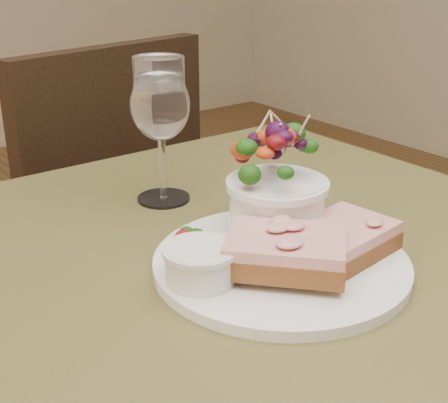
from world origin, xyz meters
TOP-DOWN VIEW (x-y plane):
  - cafe_table at (0.00, 0.00)m, footprint 0.80×0.80m
  - chair_far at (0.10, 0.72)m, footprint 0.49×0.49m
  - dinner_plate at (0.01, -0.04)m, footprint 0.27×0.27m
  - sandwich_front at (0.07, -0.06)m, footprint 0.12×0.10m
  - sandwich_back at (-0.01, -0.06)m, footprint 0.14×0.15m
  - ramekin at (-0.08, -0.02)m, footprint 0.07×0.07m
  - salad_bowl at (0.05, 0.02)m, footprint 0.11×0.11m
  - garnish at (-0.05, 0.05)m, footprint 0.05×0.04m
  - wine_glass at (0.01, 0.20)m, footprint 0.08×0.08m

SIDE VIEW (x-z plane):
  - chair_far at x=0.10m, z-range -0.16..0.74m
  - cafe_table at x=0.00m, z-range 0.27..1.02m
  - dinner_plate at x=0.01m, z-range 0.75..0.76m
  - garnish at x=-0.05m, z-range 0.76..0.78m
  - sandwich_front at x=0.07m, z-range 0.76..0.79m
  - ramekin at x=-0.08m, z-range 0.76..0.80m
  - sandwich_back at x=-0.01m, z-range 0.77..0.80m
  - salad_bowl at x=0.05m, z-range 0.76..0.88m
  - wine_glass at x=0.01m, z-range 0.79..0.96m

